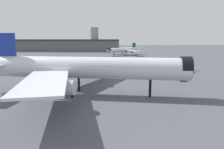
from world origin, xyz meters
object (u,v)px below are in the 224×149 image
object	(u,v)px
baggage_tug_wing	(181,79)
airliner_near_gate	(83,68)
traffic_cone_near_nose	(33,76)
airliner_far_taxiway	(123,50)

from	to	relation	value
baggage_tug_wing	airliner_near_gate	bearing A→B (deg)	113.31
traffic_cone_near_nose	airliner_far_taxiway	bearing A→B (deg)	64.89
airliner_near_gate	traffic_cone_near_nose	size ratio (longest dim) A/B	107.04
airliner_near_gate	airliner_far_taxiway	bearing A→B (deg)	89.83
airliner_far_taxiway	baggage_tug_wing	xyz separation A→B (m)	(7.91, -124.73, -4.32)
airliner_near_gate	airliner_far_taxiway	world-z (taller)	airliner_near_gate
baggage_tug_wing	traffic_cone_near_nose	size ratio (longest dim) A/B	5.25
airliner_far_taxiway	traffic_cone_near_nose	distance (m)	124.40
airliner_far_taxiway	traffic_cone_near_nose	size ratio (longest dim) A/B	61.65
baggage_tug_wing	traffic_cone_near_nose	bearing A→B (deg)	76.90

